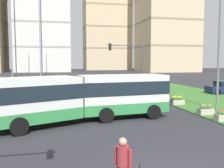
{
  "coord_description": "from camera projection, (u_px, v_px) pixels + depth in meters",
  "views": [
    {
      "loc": [
        -4.0,
        -7.63,
        3.95
      ],
      "look_at": [
        0.22,
        11.79,
        2.2
      ],
      "focal_mm": 41.36,
      "sensor_mm": 36.0,
      "label": 1
    }
  ],
  "objects": [
    {
      "name": "articulated_bus",
      "position": [
        85.0,
        97.0,
        16.86
      ],
      "size": [
        11.95,
        5.44,
        3.0
      ],
      "color": "silver",
      "rests_on": "ground"
    },
    {
      "name": "car_silver_hatch",
      "position": [
        36.0,
        93.0,
        25.93
      ],
      "size": [
        4.43,
        2.09,
        1.58
      ],
      "color": "#B7BABF",
      "rests_on": "ground"
    },
    {
      "name": "pedestrian_crossing",
      "position": [
        123.0,
        162.0,
        7.54
      ],
      "size": [
        0.45,
        0.43,
        1.74
      ],
      "color": "black",
      "rests_on": "ground"
    },
    {
      "name": "flower_planter_2",
      "position": [
        224.0,
        115.0,
        16.83
      ],
      "size": [
        1.1,
        0.56,
        0.74
      ],
      "color": "#B7AD9E",
      "rests_on": "grass_median"
    },
    {
      "name": "flower_planter_3",
      "position": [
        206.0,
        110.0,
        18.85
      ],
      "size": [
        1.1,
        0.56,
        0.74
      ],
      "color": "#B7AD9E",
      "rests_on": "grass_median"
    },
    {
      "name": "flower_planter_4",
      "position": [
        176.0,
        100.0,
        23.54
      ],
      "size": [
        1.1,
        0.56,
        0.74
      ],
      "color": "#B7AD9E",
      "rests_on": "grass_median"
    },
    {
      "name": "flower_planter_5",
      "position": [
        178.0,
        101.0,
        23.16
      ],
      "size": [
        1.1,
        0.56,
        0.74
      ],
      "color": "#B7AD9E",
      "rests_on": "grass_median"
    },
    {
      "name": "traffic_light_far_right",
      "position": [
        131.0,
        59.0,
        30.68
      ],
      "size": [
        4.43,
        0.28,
        6.03
      ],
      "color": "#474C51",
      "rests_on": "ground"
    },
    {
      "name": "streetlight_median",
      "position": [
        219.0,
        44.0,
        20.22
      ],
      "size": [
        0.7,
        0.28,
        9.71
      ],
      "color": "slate",
      "rests_on": "ground"
    },
    {
      "name": "apartment_tower_westcentre",
      "position": [
        43.0,
        14.0,
        99.45
      ],
      "size": [
        20.35,
        18.53,
        44.39
      ],
      "color": "silver",
      "rests_on": "ground"
    },
    {
      "name": "apartment_tower_centre",
      "position": [
        107.0,
        18.0,
        121.67
      ],
      "size": [
        21.37,
        15.21,
        48.42
      ],
      "color": "beige",
      "rests_on": "ground"
    },
    {
      "name": "apartment_tower_eastcentre",
      "position": [
        167.0,
        11.0,
        98.82
      ],
      "size": [
        20.13,
        19.56,
        46.43
      ],
      "color": "beige",
      "rests_on": "ground"
    }
  ]
}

